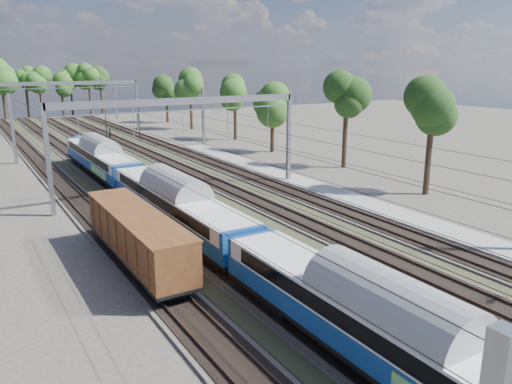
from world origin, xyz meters
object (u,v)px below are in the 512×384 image
emu_train (178,199)px  worker (110,133)px  freight_boxcar (137,236)px  signal_far (139,115)px  signal_near (106,123)px

emu_train → worker: 49.71m
freight_boxcar → worker: freight_boxcar is taller
freight_boxcar → signal_far: size_ratio=2.01×
worker → signal_far: signal_far is taller
worker → signal_far: bearing=-140.4°
emu_train → worker: bearing=80.1°
freight_boxcar → signal_far: signal_far is taller
emu_train → freight_boxcar: emu_train is taller
emu_train → signal_far: signal_far is taller
emu_train → signal_far: size_ratio=9.83×
emu_train → freight_boxcar: 6.46m
emu_train → signal_far: bearing=74.8°
worker → emu_train: bearing=167.7°
emu_train → freight_boxcar: (-4.50, -4.61, -0.53)m
freight_boxcar → signal_near: signal_near is taller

